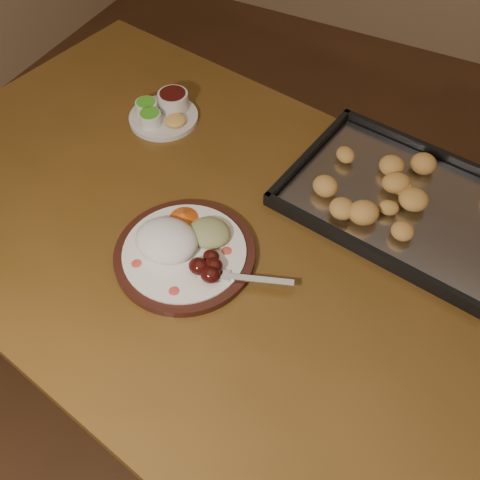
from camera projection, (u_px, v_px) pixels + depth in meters
The scene contains 5 objects.
ground at pixel (328, 386), 1.67m from camera, with size 4.00×4.00×0.00m, color brown.
dining_table at pixel (220, 255), 1.18m from camera, with size 1.64×1.16×0.75m.
dinner_plate at pixel (183, 248), 1.04m from camera, with size 0.36×0.28×0.06m.
condiment_saucer at pixel (164, 111), 1.30m from camera, with size 0.17×0.17×0.06m.
baking_tray at pixel (404, 199), 1.13m from camera, with size 0.53×0.43×0.05m.
Camera 1 is at (0.06, -0.73, 1.60)m, focal length 40.00 mm.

